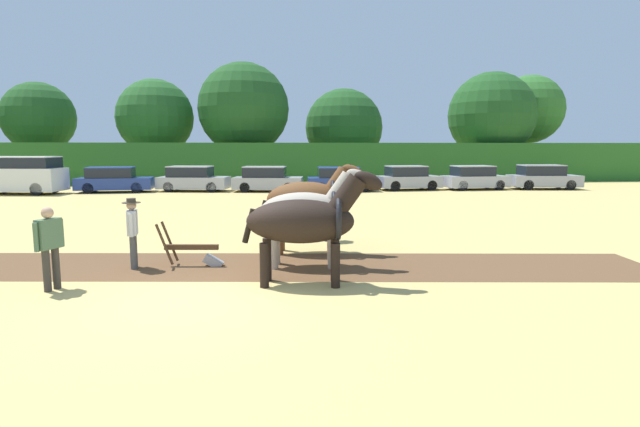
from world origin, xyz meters
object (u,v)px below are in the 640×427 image
object	(u,v)px
farmer_onlooker_left	(49,242)
parked_car_center_right	(341,180)
tree_center	(244,109)
farmer_at_plow	(133,228)
tree_left	(39,118)
draft_horse_trail_left	(310,200)
plow	(197,253)
parked_car_end_right	(543,177)
parked_car_center	(267,179)
tree_center_right	(344,128)
parked_car_center_left	(193,179)
tree_far_right	(529,110)
tree_right	(492,116)
draft_horse_lead_right	(308,211)
farmer_beside_team	(328,211)
tree_center_left	(155,118)
parked_car_right	(408,178)
parked_car_left	(114,180)
parked_car_far_right	(474,178)
draft_horse_lead_left	(306,221)
parked_van	(19,175)

from	to	relation	value
farmer_onlooker_left	parked_car_center_right	distance (m)	22.47
tree_center	farmer_onlooker_left	size ratio (longest dim) A/B	5.75
tree_center	farmer_at_plow	xyz separation A→B (m)	(-1.38, -29.49, -4.82)
tree_left	draft_horse_trail_left	xyz separation A→B (m)	(18.86, -29.32, -3.61)
plow	parked_car_end_right	world-z (taller)	parked_car_end_right
draft_horse_trail_left	parked_car_center	world-z (taller)	draft_horse_trail_left
farmer_onlooker_left	tree_center_right	bearing A→B (deg)	98.81
farmer_onlooker_left	parked_car_center_left	bearing A→B (deg)	118.03
tree_center	tree_far_right	xyz separation A→B (m)	(24.69, 1.01, 0.19)
tree_right	draft_horse_trail_left	distance (m)	32.95
draft_horse_lead_right	farmer_beside_team	world-z (taller)	draft_horse_lead_right
farmer_at_plow	parked_car_center	world-z (taller)	farmer_at_plow
parked_car_end_right	tree_center_left	bearing A→B (deg)	162.34
tree_center	plow	size ratio (longest dim) A/B	6.12
plow	parked_car_right	xyz separation A→B (m)	(10.69, 19.41, 0.42)
tree_center_left	farmer_onlooker_left	world-z (taller)	tree_center_left
tree_center_left	tree_center_right	xyz separation A→B (m)	(15.59, 0.61, -0.73)
farmer_at_plow	draft_horse_lead_right	bearing A→B (deg)	-12.35
farmer_beside_team	parked_car_left	distance (m)	20.25
parked_car_center_right	parked_car_far_right	bearing A→B (deg)	3.72
tree_left	parked_car_left	bearing A→B (deg)	-51.38
tree_center_right	plow	size ratio (longest dim) A/B	4.98
draft_horse_lead_left	draft_horse_lead_right	xyz separation A→B (m)	(0.17, 1.51, 0.00)
farmer_at_plow	parked_car_end_right	distance (m)	28.37
tree_left	farmer_at_plow	bearing A→B (deg)	-64.33
parked_car_center	farmer_at_plow	bearing A→B (deg)	-91.00
parked_van	parked_car_left	size ratio (longest dim) A/B	1.14
tree_center	farmer_beside_team	bearing A→B (deg)	-82.55
parked_car_left	farmer_beside_team	bearing A→B (deg)	-60.99
draft_horse_lead_left	parked_car_center_left	xyz separation A→B (m)	(-5.29, 21.82, -0.56)
tree_right	parked_car_center_left	size ratio (longest dim) A/B	1.97
parked_car_end_right	tree_center	bearing A→B (deg)	157.86
draft_horse_lead_right	farmer_onlooker_left	world-z (taller)	draft_horse_lead_right
draft_horse_trail_left	parked_car_left	distance (m)	21.26
tree_center_right	parked_car_right	xyz separation A→B (m)	(2.29, -11.85, -3.61)
draft_horse_lead_left	parked_car_center_left	size ratio (longest dim) A/B	0.64
tree_left	parked_car_far_right	xyz separation A→B (m)	(31.15, -11.29, -4.27)
farmer_at_plow	parked_car_center_right	distance (m)	20.51
farmer_beside_team	parked_car_center_left	size ratio (longest dim) A/B	0.34
tree_center_left	parked_car_end_right	size ratio (longest dim) A/B	1.81
tree_center_left	parked_car_end_right	xyz separation A→B (m)	(26.79, -11.64, -4.32)
tree_far_right	draft_horse_lead_right	size ratio (longest dim) A/B	3.28
parked_car_right	parked_car_center	bearing A→B (deg)	175.21
parked_car_end_right	tree_center_right	bearing A→B (deg)	138.26
tree_right	parked_car_right	size ratio (longest dim) A/B	2.17
tree_center_left	parked_car_right	size ratio (longest dim) A/B	1.99
parked_car_center_left	parked_car_right	xyz separation A→B (m)	(13.56, -0.59, -0.01)
tree_far_right	parked_car_center_left	xyz separation A→B (m)	(-27.52, -10.44, -5.20)
tree_right	parked_car_center_left	distance (m)	25.30
tree_right	farmer_at_plow	distance (m)	36.41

